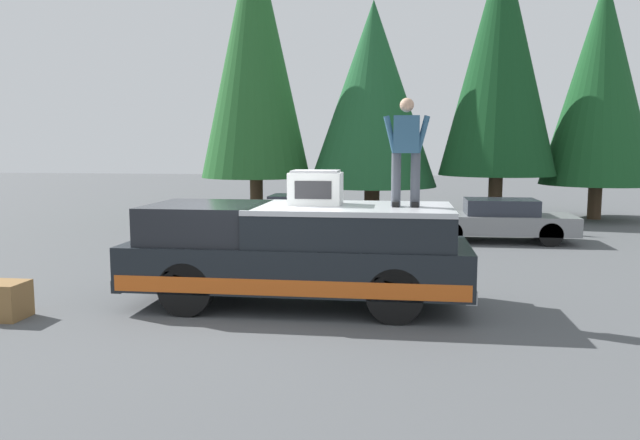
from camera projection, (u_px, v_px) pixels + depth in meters
ground_plane at (266, 309)px, 9.82m from camera, size 90.00×90.00×0.00m
pickup_truck at (298, 252)px, 10.02m from camera, size 2.01×5.54×1.65m
compressor_unit at (316, 188)px, 9.99m from camera, size 0.65×0.84×0.56m
person_on_truck_bed at (406, 149)px, 9.58m from camera, size 0.29×0.72×1.69m
parked_car_grey at (497, 220)px, 16.75m from camera, size 1.64×4.10×1.16m
parked_car_maroon at (301, 215)px, 18.09m from camera, size 1.64×4.10×1.16m
wooden_crate at (6, 300)px, 9.28m from camera, size 0.56×0.56×0.56m
conifer_far_left at (601, 81)px, 21.34m from camera, size 3.89×3.89×8.44m
conifer_left at (500, 59)px, 21.18m from camera, size 4.03×4.03×9.63m
conifer_center_left at (373, 95)px, 22.39m from camera, size 4.73×4.73×7.81m
conifer_center_right at (255, 51)px, 22.74m from camera, size 4.09×4.09×10.76m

